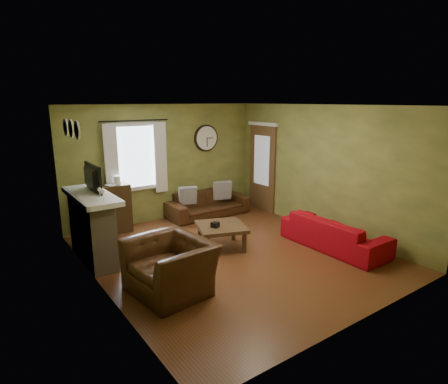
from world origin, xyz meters
TOP-DOWN VIEW (x-y plane):
  - floor at (0.00, 0.00)m, footprint 4.60×5.20m
  - ceiling at (0.00, 0.00)m, footprint 4.60×5.20m
  - wall_left at (-2.30, 0.00)m, footprint 0.00×5.20m
  - wall_right at (2.30, 0.00)m, footprint 0.00×5.20m
  - wall_back at (0.00, 2.60)m, footprint 4.60×0.00m
  - wall_front at (0.00, -2.60)m, footprint 4.60×0.00m
  - fireplace at (-2.10, 1.15)m, footprint 0.40×1.40m
  - firebox at (-1.91, 1.15)m, footprint 0.04×0.60m
  - mantel at (-2.07, 1.15)m, footprint 0.58×1.60m
  - tv at (-2.05, 1.30)m, footprint 0.08×0.60m
  - tv_screen at (-1.97, 1.30)m, footprint 0.02×0.62m
  - medallion_left at (-2.28, 0.80)m, footprint 0.28×0.28m
  - medallion_mid at (-2.28, 1.15)m, footprint 0.28×0.28m
  - medallion_right at (-2.28, 1.50)m, footprint 0.28×0.28m
  - window_pane at (-0.70, 2.58)m, footprint 1.00×0.02m
  - curtain_rod at (-0.70, 2.48)m, footprint 0.03×0.03m
  - curtain_left at (-1.25, 2.48)m, footprint 0.28×0.04m
  - curtain_right at (-0.15, 2.48)m, footprint 0.28×0.04m
  - wall_clock at (1.10, 2.55)m, footprint 0.64×0.06m
  - door at (2.27, 1.85)m, footprint 0.05×0.90m
  - bookshelf at (-1.42, 2.32)m, footprint 0.85×0.36m
  - book at (-1.45, 2.24)m, footprint 0.20×0.24m
  - sofa_brown at (0.90, 2.20)m, footprint 1.96×0.77m
  - pillow_left at (0.39, 2.27)m, footprint 0.43×0.24m
  - pillow_right at (1.33, 2.22)m, footprint 0.46×0.26m
  - sofa_red at (1.72, -0.85)m, footprint 0.79×2.02m
  - armchair at (-1.51, -0.56)m, footprint 1.14×1.27m
  - coffee_table at (-0.00, 0.35)m, footprint 1.07×1.07m
  - tissue_box at (-0.16, 0.31)m, footprint 0.16×0.16m
  - wine_glass_a at (-2.05, 0.55)m, footprint 0.06×0.06m
  - wine_glass_b at (-2.05, 0.71)m, footprint 0.06×0.06m

SIDE VIEW (x-z plane):
  - floor at x=0.00m, z-range 0.00..0.00m
  - coffee_table at x=0.00m, z-range 0.00..0.45m
  - sofa_brown at x=0.90m, z-range 0.00..0.57m
  - sofa_red at x=1.72m, z-range 0.00..0.59m
  - firebox at x=-1.91m, z-range 0.02..0.57m
  - armchair at x=-1.51m, z-range 0.00..0.76m
  - tissue_box at x=-0.16m, z-range 0.35..0.45m
  - bookshelf at x=-1.42m, z-range 0.00..1.01m
  - fireplace at x=-2.10m, z-range 0.00..1.10m
  - pillow_left at x=0.39m, z-range 0.35..0.75m
  - pillow_right at x=1.33m, z-range 0.33..0.77m
  - book at x=-1.45m, z-range 0.95..0.97m
  - door at x=2.27m, z-range 0.00..2.10m
  - mantel at x=-2.07m, z-range 1.10..1.18m
  - wine_glass_b at x=-2.05m, z-range 1.18..1.36m
  - wine_glass_a at x=-2.05m, z-range 1.18..1.36m
  - wall_left at x=-2.30m, z-range 0.00..2.60m
  - wall_right at x=2.30m, z-range 0.00..2.60m
  - wall_back at x=0.00m, z-range 0.00..2.60m
  - wall_front at x=0.00m, z-range 0.00..2.60m
  - tv at x=-2.05m, z-range 1.18..1.53m
  - tv_screen at x=-1.97m, z-range 1.23..1.59m
  - curtain_left at x=-1.25m, z-range 0.67..2.23m
  - curtain_right at x=-0.15m, z-range 0.67..2.23m
  - window_pane at x=-0.70m, z-range 0.85..2.15m
  - wall_clock at x=1.10m, z-range 1.48..2.12m
  - medallion_left at x=-2.28m, z-range 2.24..2.26m
  - medallion_mid at x=-2.28m, z-range 2.24..2.26m
  - medallion_right at x=-2.28m, z-range 2.24..2.26m
  - curtain_rod at x=-0.70m, z-range 1.52..3.02m
  - ceiling at x=0.00m, z-range 2.60..2.60m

